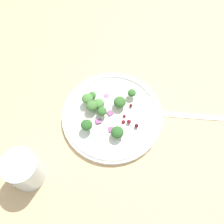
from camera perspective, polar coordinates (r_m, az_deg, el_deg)
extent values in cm
cube|color=tan|center=(69.01, 0.51, 0.74)|extent=(180.00, 180.00, 2.00)
cylinder|color=white|center=(66.30, 0.00, -0.81)|extent=(24.35, 24.35, 1.20)
torus|color=white|center=(65.76, 0.00, -0.59)|extent=(23.40, 23.40, 1.00)
cylinder|color=white|center=(65.67, 0.00, -0.55)|extent=(14.12, 14.12, 0.20)
cylinder|color=#8EB77A|center=(65.55, -4.17, 0.82)|extent=(1.01, 1.01, 1.01)
ellipsoid|color=#477A38|center=(64.48, -4.24, 1.32)|extent=(2.70, 2.70, 2.02)
cylinder|color=#ADD18E|center=(63.44, -5.26, -3.17)|extent=(1.01, 1.01, 1.01)
ellipsoid|color=#2D6028|center=(62.34, -5.35, -2.73)|extent=(2.68, 2.68, 2.01)
cylinder|color=#ADD18E|center=(67.37, 4.12, 3.62)|extent=(0.78, 0.78, 0.78)
ellipsoid|color=#386B2D|center=(66.57, 4.17, 4.02)|extent=(2.07, 2.07, 1.55)
cylinder|color=#9EC684|center=(62.99, 0.90, -4.75)|extent=(1.10, 1.10, 1.10)
ellipsoid|color=#2D6028|center=(61.77, 0.91, -4.29)|extent=(2.93, 2.93, 2.20)
cylinder|color=#ADD18E|center=(66.52, -5.10, 2.27)|extent=(1.03, 1.03, 1.03)
ellipsoid|color=#4C843D|center=(65.45, -5.18, 2.79)|extent=(2.74, 2.74, 2.05)
cylinder|color=#8EB77A|center=(66.20, -2.73, 1.24)|extent=(0.99, 0.99, 0.99)
ellipsoid|color=#4C843D|center=(65.16, -2.78, 1.73)|extent=(2.63, 2.63, 1.97)
cylinder|color=#9EC684|center=(67.52, -4.13, 3.13)|extent=(0.72, 0.72, 0.72)
ellipsoid|color=#386B2D|center=(66.78, -4.17, 3.50)|extent=(1.92, 1.92, 1.44)
cylinder|color=#9EC684|center=(64.82, -2.07, -0.26)|extent=(0.84, 0.84, 0.84)
ellipsoid|color=#386B2D|center=(63.92, -2.10, 0.14)|extent=(2.23, 2.23, 1.67)
cylinder|color=#ADD18E|center=(66.27, 1.60, 1.55)|extent=(1.10, 1.10, 1.10)
ellipsoid|color=#386B2D|center=(65.11, 1.63, 2.09)|extent=(2.92, 2.92, 2.19)
sphere|color=maroon|center=(65.10, 2.61, -0.84)|extent=(0.72, 0.72, 0.72)
sphere|color=maroon|center=(64.49, 2.42, -2.06)|extent=(0.88, 0.88, 0.88)
sphere|color=#4C0A14|center=(63.76, 5.17, -2.88)|extent=(0.91, 0.91, 0.91)
sphere|color=maroon|center=(66.20, 4.00, 1.40)|extent=(0.79, 0.79, 0.79)
sphere|color=maroon|center=(64.01, 3.59, -2.02)|extent=(0.99, 0.99, 0.99)
cube|color=#A35B93|center=(68.01, -1.21, 3.43)|extent=(1.45, 1.45, 0.39)
cube|color=#843D75|center=(67.40, -4.68, 2.57)|extent=(1.41, 1.55, 0.34)
cube|color=#934C84|center=(64.53, -2.87, -1.95)|extent=(1.32, 1.46, 0.43)
cube|color=#843D75|center=(63.76, -0.24, -3.73)|extent=(1.40, 1.14, 0.40)
cube|color=#843D75|center=(65.56, -0.43, -0.26)|extent=(1.74, 1.72, 0.36)
cube|color=silver|center=(69.56, 16.59, -0.82)|extent=(3.52, 15.00, 0.50)
cube|color=silver|center=(67.85, 8.98, -0.24)|extent=(2.93, 3.93, 0.50)
cylinder|color=silver|center=(60.56, -17.92, -11.49)|extent=(7.38, 7.38, 8.79)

